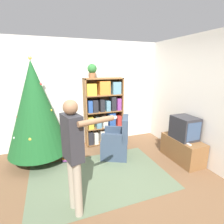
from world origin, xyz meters
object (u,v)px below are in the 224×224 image
(bookshelf, at_px, (103,112))
(potted_plant, at_px, (92,70))
(television, at_px, (185,128))
(christmas_tree, at_px, (35,108))
(armchair, at_px, (117,143))
(standing_person, at_px, (74,149))

(bookshelf, relative_size, potted_plant, 5.17)
(bookshelf, bearing_deg, potted_plant, 177.97)
(bookshelf, distance_m, potted_plant, 1.09)
(television, xyz_separation_m, christmas_tree, (-2.86, 1.05, 0.42))
(bookshelf, xyz_separation_m, christmas_tree, (-1.55, -0.38, 0.32))
(bookshelf, height_order, potted_plant, potted_plant)
(potted_plant, bearing_deg, armchair, -68.95)
(armchair, bearing_deg, christmas_tree, -77.84)
(standing_person, height_order, potted_plant, potted_plant)
(bookshelf, distance_m, christmas_tree, 1.63)
(bookshelf, relative_size, armchair, 1.85)
(armchair, bearing_deg, standing_person, -14.76)
(television, height_order, potted_plant, potted_plant)
(armchair, distance_m, standing_person, 1.76)
(armchair, xyz_separation_m, standing_person, (-1.09, -1.24, 0.61))
(bookshelf, distance_m, armchair, 0.94)
(bookshelf, bearing_deg, standing_person, -117.22)
(potted_plant, bearing_deg, standing_person, -111.00)
(christmas_tree, bearing_deg, armchair, -14.43)
(bookshelf, bearing_deg, christmas_tree, -166.15)
(christmas_tree, xyz_separation_m, potted_plant, (1.29, 0.39, 0.74))
(television, distance_m, christmas_tree, 3.08)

